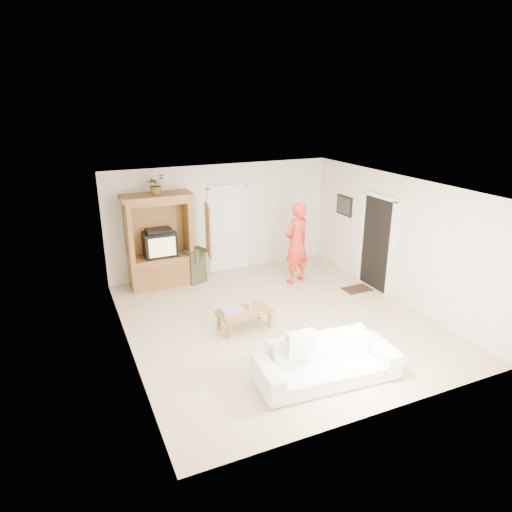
{
  "coord_description": "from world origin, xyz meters",
  "views": [
    {
      "loc": [
        -3.58,
        -7.01,
        4.08
      ],
      "look_at": [
        -0.18,
        0.6,
        1.15
      ],
      "focal_mm": 32.0,
      "sensor_mm": 36.0,
      "label": 1
    }
  ],
  "objects": [
    {
      "name": "doorway_right",
      "position": [
        2.73,
        0.6,
        1.02
      ],
      "size": [
        0.05,
        0.9,
        2.04
      ],
      "primitive_type": "cube",
      "color": "black",
      "rests_on": "floor"
    },
    {
      "name": "sofa",
      "position": [
        -0.18,
        -2.03,
        0.31
      ],
      "size": [
        2.21,
        1.0,
        0.63
      ],
      "primitive_type": "imported",
      "rotation": [
        0.0,
        0.0,
        -0.07
      ],
      "color": "white",
      "rests_on": "floor"
    },
    {
      "name": "floor",
      "position": [
        0.0,
        0.0,
        0.0
      ],
      "size": [
        6.0,
        6.0,
        0.0
      ],
      "primitive_type": "plane",
      "color": "tan",
      "rests_on": "ground"
    },
    {
      "name": "wall_left",
      "position": [
        -2.75,
        0.0,
        1.3
      ],
      "size": [
        0.0,
        6.0,
        6.0
      ],
      "primitive_type": "plane",
      "rotation": [
        1.57,
        0.0,
        1.57
      ],
      "color": "silver",
      "rests_on": "floor"
    },
    {
      "name": "wall_right",
      "position": [
        2.75,
        0.0,
        1.3
      ],
      "size": [
        0.0,
        6.0,
        6.0
      ],
      "primitive_type": "plane",
      "rotation": [
        1.57,
        0.0,
        -1.57
      ],
      "color": "silver",
      "rests_on": "floor"
    },
    {
      "name": "doormat",
      "position": [
        2.3,
        0.6,
        0.01
      ],
      "size": [
        0.6,
        0.4,
        0.02
      ],
      "primitive_type": "cube",
      "color": "#382316",
      "rests_on": "floor"
    },
    {
      "name": "plant",
      "position": [
        -1.6,
        2.63,
        2.31
      ],
      "size": [
        0.51,
        0.51,
        0.43
      ],
      "primitive_type": "imported",
      "rotation": [
        0.0,
        0.0,
        0.72
      ],
      "color": "#4C7238",
      "rests_on": "armoire"
    },
    {
      "name": "door_back",
      "position": [
        0.15,
        2.97,
        1.02
      ],
      "size": [
        0.85,
        0.05,
        2.04
      ],
      "primitive_type": "cube",
      "color": "white",
      "rests_on": "floor"
    },
    {
      "name": "wall_back",
      "position": [
        0.0,
        3.0,
        1.3
      ],
      "size": [
        5.5,
        0.0,
        5.5
      ],
      "primitive_type": "plane",
      "rotation": [
        1.57,
        0.0,
        0.0
      ],
      "color": "silver",
      "rests_on": "floor"
    },
    {
      "name": "armoire",
      "position": [
        -1.58,
        2.66,
        0.91
      ],
      "size": [
        1.82,
        1.14,
        2.1
      ],
      "color": "brown",
      "rests_on": "floor"
    },
    {
      "name": "towel",
      "position": [
        -0.93,
        -0.02,
        0.4
      ],
      "size": [
        0.39,
        0.29,
        0.08
      ],
      "primitive_type": "cube",
      "rotation": [
        0.0,
        0.0,
        0.03
      ],
      "color": "#FF545C",
      "rests_on": "coffee_table"
    },
    {
      "name": "backpack_olive",
      "position": [
        -0.85,
        2.5,
        0.4
      ],
      "size": [
        0.5,
        0.43,
        0.81
      ],
      "primitive_type": null,
      "rotation": [
        0.0,
        0.0,
        0.33
      ],
      "color": "#47442B",
      "rests_on": "floor"
    },
    {
      "name": "framed_picture",
      "position": [
        2.73,
        1.9,
        1.6
      ],
      "size": [
        0.03,
        0.6,
        0.48
      ],
      "primitive_type": "cube",
      "color": "black",
      "rests_on": "wall_right"
    },
    {
      "name": "candle",
      "position": [
        -0.55,
        0.03,
        0.41
      ],
      "size": [
        0.08,
        0.08,
        0.1
      ],
      "primitive_type": "cylinder",
      "color": "tan",
      "rests_on": "coffee_table"
    },
    {
      "name": "backpack_black",
      "position": [
        -0.94,
        2.58,
        0.24
      ],
      "size": [
        0.39,
        0.23,
        0.48
      ],
      "primitive_type": null,
      "rotation": [
        0.0,
        0.0,
        -0.01
      ],
      "color": "black",
      "rests_on": "floor"
    },
    {
      "name": "wall_front",
      "position": [
        0.0,
        -3.0,
        1.3
      ],
      "size": [
        5.5,
        0.0,
        5.5
      ],
      "primitive_type": "plane",
      "rotation": [
        -1.57,
        0.0,
        0.0
      ],
      "color": "silver",
      "rests_on": "floor"
    },
    {
      "name": "man",
      "position": [
        1.27,
        1.57,
        0.94
      ],
      "size": [
        0.78,
        0.62,
        1.87
      ],
      "primitive_type": "imported",
      "rotation": [
        0.0,
        0.0,
        3.43
      ],
      "color": "red",
      "rests_on": "floor"
    },
    {
      "name": "coffee_table",
      "position": [
        -0.69,
        -0.02,
        0.32
      ],
      "size": [
        1.03,
        0.63,
        0.36
      ],
      "rotation": [
        0.0,
        0.0,
        0.11
      ],
      "color": "olive",
      "rests_on": "floor"
    },
    {
      "name": "ceiling",
      "position": [
        0.0,
        0.0,
        2.6
      ],
      "size": [
        6.0,
        6.0,
        0.0
      ],
      "primitive_type": "plane",
      "rotation": [
        3.14,
        0.0,
        0.0
      ],
      "color": "white",
      "rests_on": "floor"
    }
  ]
}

